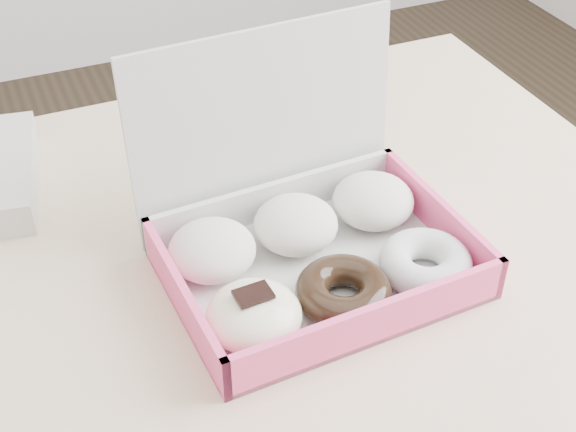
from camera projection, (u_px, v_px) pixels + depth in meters
name	position (u px, v px, depth m)	size (l,w,h in m)	color
table	(175.00, 334.00, 0.90)	(1.20, 0.80, 0.75)	#D1B589
donut_box	(308.00, 241.00, 0.85)	(0.32, 0.27, 0.23)	silver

